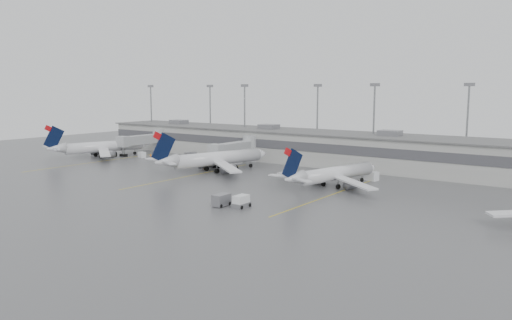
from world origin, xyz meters
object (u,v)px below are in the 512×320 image
Objects in this scene: jet_mid_right at (332,174)px; jet_far_left at (100,147)px; jet_mid_left at (213,158)px; baggage_tug at (241,203)px.

jet_far_left is at bearing -167.39° from jet_mid_right.
jet_mid_right is at bearing 14.94° from jet_mid_left.
jet_mid_left is 36.16m from baggage_tug.
baggage_tug is at bearing -2.68° from jet_far_left.
baggage_tug is (-4.16, -23.72, -1.97)m from jet_mid_right.
jet_mid_left is at bearing 137.11° from baggage_tug.
jet_mid_left is 31.04m from jet_mid_right.
jet_mid_right is (73.69, -0.51, -0.30)m from jet_far_left.
jet_far_left is 73.67m from baggage_tug.
jet_far_left is at bearing 159.76° from baggage_tug.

